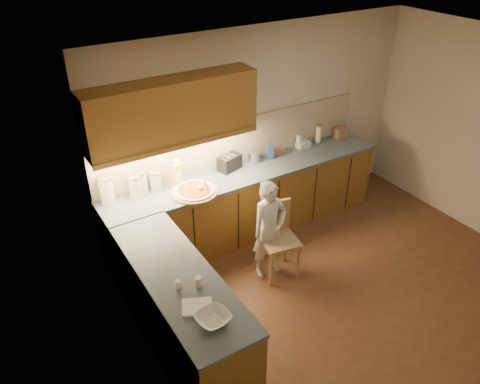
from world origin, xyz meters
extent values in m
plane|color=#51311C|center=(0.00, 0.00, 0.00)|extent=(4.50, 4.50, 0.00)
cube|color=beige|center=(0.00, 2.00, 1.30)|extent=(4.50, 0.04, 2.60)
cube|color=beige|center=(-2.25, 0.00, 1.30)|extent=(0.04, 4.00, 2.60)
cube|color=white|center=(0.00, 0.00, 2.60)|extent=(4.50, 4.00, 0.04)
cube|color=olive|center=(-0.38, 1.70, 0.44)|extent=(3.75, 0.60, 0.88)
cube|color=olive|center=(-1.95, 0.40, 0.44)|extent=(0.60, 2.00, 0.88)
cube|color=#485A67|center=(-0.37, 1.70, 0.90)|extent=(3.77, 0.62, 0.04)
cube|color=#485A67|center=(-1.95, 0.40, 0.90)|extent=(0.62, 2.02, 0.04)
cube|color=black|center=(-1.90, 1.40, 0.44)|extent=(0.02, 0.01, 0.80)
cube|color=black|center=(-1.30, 1.40, 0.44)|extent=(0.02, 0.01, 0.80)
cube|color=black|center=(-0.70, 1.40, 0.44)|extent=(0.02, 0.01, 0.80)
cube|color=black|center=(-0.10, 1.40, 0.44)|extent=(0.02, 0.01, 0.80)
cube|color=black|center=(0.50, 1.40, 0.44)|extent=(0.02, 0.01, 0.80)
cube|color=black|center=(1.10, 1.40, 0.44)|extent=(0.02, 0.01, 0.80)
cube|color=#C2B396|center=(-0.38, 1.99, 1.21)|extent=(3.75, 0.02, 0.58)
cube|color=olive|center=(-1.27, 1.82, 1.85)|extent=(1.95, 0.35, 0.70)
cube|color=olive|center=(-1.27, 1.65, 1.50)|extent=(1.95, 0.02, 0.06)
cylinder|color=tan|center=(-1.19, 1.57, 0.93)|extent=(0.54, 0.54, 0.02)
cylinder|color=beige|center=(-1.19, 1.57, 0.95)|extent=(0.47, 0.47, 0.02)
cylinder|color=#AE3817|center=(-1.19, 1.57, 0.97)|extent=(0.38, 0.38, 0.01)
sphere|color=white|center=(-1.12, 1.53, 0.99)|extent=(0.07, 0.07, 0.07)
cylinder|color=white|center=(-1.08, 1.47, 1.02)|extent=(0.10, 0.10, 0.22)
imported|color=white|center=(-0.60, 0.88, 0.61)|extent=(0.45, 0.30, 1.21)
cylinder|color=tan|center=(-0.73, 0.65, 0.23)|extent=(0.04, 0.04, 0.45)
cylinder|color=tan|center=(-0.39, 0.59, 0.23)|extent=(0.04, 0.04, 0.45)
cylinder|color=tan|center=(-0.66, 0.99, 0.23)|extent=(0.04, 0.04, 0.45)
cylinder|color=tan|center=(-0.32, 0.92, 0.23)|extent=(0.04, 0.04, 0.45)
cube|color=tan|center=(-0.53, 0.79, 0.47)|extent=(0.47, 0.47, 0.04)
cube|color=tan|center=(-0.49, 0.97, 0.70)|extent=(0.40, 0.11, 0.40)
imported|color=white|center=(-1.95, -0.27, 0.95)|extent=(0.31, 0.31, 0.07)
cylinder|color=beige|center=(-2.10, 1.88, 1.07)|extent=(0.15, 0.15, 0.31)
cylinder|color=gray|center=(-2.10, 1.88, 1.24)|extent=(0.16, 0.16, 0.02)
cylinder|color=beige|center=(-1.78, 1.85, 1.04)|extent=(0.14, 0.14, 0.24)
cylinder|color=tan|center=(-1.78, 1.85, 1.17)|extent=(0.15, 0.15, 0.02)
cylinder|color=silver|center=(-1.70, 1.89, 1.05)|extent=(0.14, 0.14, 0.26)
cylinder|color=gray|center=(-1.70, 1.89, 1.19)|extent=(0.15, 0.15, 0.02)
cylinder|color=beige|center=(-1.53, 1.87, 1.03)|extent=(0.13, 0.13, 0.22)
cylinder|color=tan|center=(-1.53, 1.87, 1.14)|extent=(0.14, 0.14, 0.02)
cube|color=gold|center=(-1.28, 1.83, 1.06)|extent=(0.13, 0.12, 0.28)
cube|color=silver|center=(-1.28, 1.83, 1.23)|extent=(0.09, 0.08, 0.05)
cube|color=black|center=(-0.55, 1.85, 1.01)|extent=(0.33, 0.25, 0.19)
cube|color=#A2A3A7|center=(-0.59, 1.84, 1.11)|extent=(0.07, 0.13, 0.00)
cube|color=#A2A3A7|center=(-0.52, 1.86, 1.11)|extent=(0.07, 0.13, 0.00)
cylinder|color=#AEAEB3|center=(-0.18, 1.87, 0.98)|extent=(0.16, 0.16, 0.12)
cylinder|color=#AEAEB3|center=(-0.18, 1.87, 1.05)|extent=(0.17, 0.17, 0.01)
cube|color=#2F488D|center=(0.05, 1.84, 1.01)|extent=(0.10, 0.09, 0.18)
cube|color=#9E7555|center=(0.22, 1.87, 0.97)|extent=(0.14, 0.10, 0.09)
cube|color=white|center=(0.58, 1.90, 1.01)|extent=(0.06, 0.06, 0.17)
cube|color=silver|center=(0.63, 1.88, 0.96)|extent=(0.19, 0.13, 0.07)
cylinder|color=white|center=(0.91, 1.89, 1.04)|extent=(0.08, 0.08, 0.24)
cylinder|color=gray|center=(0.91, 1.89, 1.17)|extent=(0.08, 0.08, 0.02)
cube|color=#9B6F53|center=(1.29, 1.85, 0.99)|extent=(0.21, 0.17, 0.15)
cube|color=white|center=(-1.99, -0.06, 0.93)|extent=(0.31, 0.28, 0.02)
cylinder|color=silver|center=(-2.02, 0.23, 0.96)|extent=(0.06, 0.06, 0.07)
cylinder|color=white|center=(-1.86, 0.17, 0.96)|extent=(0.08, 0.08, 0.09)
camera|label=1|loc=(-3.15, -2.62, 3.72)|focal=35.00mm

